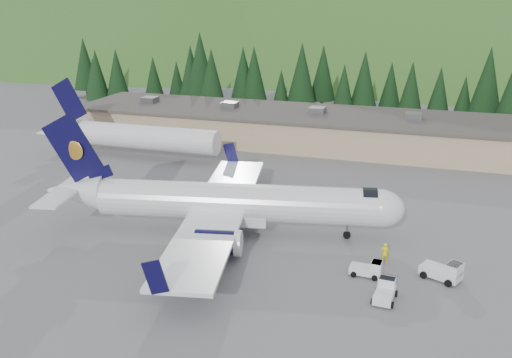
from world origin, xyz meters
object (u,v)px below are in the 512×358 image
object	(u,v)px
second_airliner	(130,135)
baggage_tug_c	(385,291)
ramp_worker	(385,253)
baggage_tug_b	(444,271)
terminal_building	(287,126)
baggage_tug_a	(369,269)
airliner	(227,203)

from	to	relation	value
second_airliner	baggage_tug_c	bearing A→B (deg)	-37.12
ramp_worker	baggage_tug_b	bearing A→B (deg)	152.07
second_airliner	ramp_worker	world-z (taller)	second_airliner
baggage_tug_c	ramp_worker	xyz separation A→B (m)	(-0.73, 6.70, 0.27)
baggage_tug_b	terminal_building	distance (m)	49.04
baggage_tug_b	second_airliner	bearing A→B (deg)	174.10
baggage_tug_a	second_airliner	bearing A→B (deg)	148.07
baggage_tug_c	second_airliner	bearing A→B (deg)	57.08
terminal_building	ramp_worker	distance (m)	44.85
airliner	baggage_tug_a	world-z (taller)	airliner
baggage_tug_c	airliner	bearing A→B (deg)	67.16
airliner	terminal_building	distance (m)	38.42
baggage_tug_a	baggage_tug_b	bearing A→B (deg)	14.24
second_airliner	ramp_worker	xyz separation A→B (m)	(39.96, -24.09, -2.36)
airliner	baggage_tug_b	xyz separation A→B (m)	(21.33, -3.77, -2.46)
airliner	baggage_tug_c	distance (m)	19.06
baggage_tug_c	ramp_worker	bearing A→B (deg)	10.40
ramp_worker	second_airliner	bearing A→B (deg)	-39.20
terminal_building	airliner	bearing A→B (deg)	-84.09
second_airliner	baggage_tug_c	world-z (taller)	second_airliner
baggage_tug_a	airliner	bearing A→B (deg)	164.61
baggage_tug_a	terminal_building	xyz separation A→B (m)	(-19.00, 43.22, 1.97)
baggage_tug_b	ramp_worker	size ratio (longest dim) A/B	1.96
baggage_tug_a	baggage_tug_c	world-z (taller)	baggage_tug_c
airliner	terminal_building	world-z (taller)	airliner
airliner	baggage_tug_c	bearing A→B (deg)	-38.08
baggage_tug_a	ramp_worker	world-z (taller)	ramp_worker
second_airliner	baggage_tug_a	size ratio (longest dim) A/B	9.80
baggage_tug_c	terminal_building	world-z (taller)	terminal_building
second_airliner	ramp_worker	size ratio (longest dim) A/B	14.31
baggage_tug_a	ramp_worker	distance (m)	3.31
airliner	baggage_tug_a	xyz separation A→B (m)	(15.05, -5.02, -2.61)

